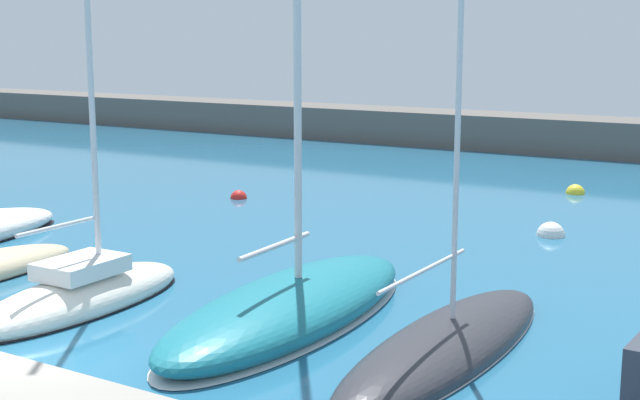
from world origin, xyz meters
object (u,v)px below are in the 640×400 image
sailboat_teal_fourth (291,301)px  sailboat_charcoal_fifth (447,344)px  mooring_buoy_yellow (575,194)px  mooring_buoy_red (239,198)px  mooring_buoy_white (551,236)px  sailboat_ivory_third (81,294)px

sailboat_teal_fourth → sailboat_charcoal_fifth: 3.75m
sailboat_teal_fourth → mooring_buoy_yellow: sailboat_teal_fourth is taller
mooring_buoy_yellow → mooring_buoy_red: bearing=-144.0°
mooring_buoy_yellow → mooring_buoy_white: mooring_buoy_white is taller
sailboat_teal_fourth → sailboat_charcoal_fifth: (3.74, -0.12, -0.26)m
sailboat_charcoal_fifth → mooring_buoy_yellow: (-2.91, 19.32, -0.18)m
sailboat_ivory_third → mooring_buoy_white: sailboat_ivory_third is taller
mooring_buoy_yellow → mooring_buoy_white: 8.11m
mooring_buoy_yellow → sailboat_teal_fourth: bearing=-92.5°
sailboat_ivory_third → sailboat_charcoal_fifth: (8.40, 1.62, -0.14)m
sailboat_charcoal_fifth → sailboat_teal_fourth: bearing=88.8°
mooring_buoy_red → sailboat_ivory_third: bearing=-68.2°
sailboat_charcoal_fifth → mooring_buoy_white: sailboat_charcoal_fifth is taller
sailboat_teal_fourth → mooring_buoy_red: bearing=38.8°
mooring_buoy_yellow → mooring_buoy_white: (1.48, -7.97, 0.00)m
sailboat_ivory_third → mooring_buoy_red: sailboat_ivory_third is taller
mooring_buoy_red → mooring_buoy_white: 12.22m
sailboat_charcoal_fifth → mooring_buoy_white: 11.44m
sailboat_ivory_third → sailboat_charcoal_fifth: size_ratio=0.85×
mooring_buoy_red → mooring_buoy_white: mooring_buoy_white is taller
sailboat_ivory_third → mooring_buoy_yellow: bearing=-15.3°
sailboat_ivory_third → sailboat_teal_fourth: (4.65, 1.73, 0.12)m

